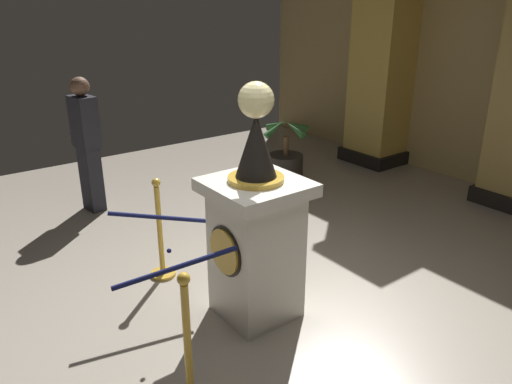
{
  "coord_description": "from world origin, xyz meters",
  "views": [
    {
      "loc": [
        2.75,
        -2.21,
        2.47
      ],
      "look_at": [
        -0.08,
        -0.1,
        1.09
      ],
      "focal_mm": 34.6,
      "sensor_mm": 36.0,
      "label": 1
    }
  ],
  "objects": [
    {
      "name": "column_left",
      "position": [
        -2.28,
        4.02,
        1.92
      ],
      "size": [
        0.93,
        0.93,
        3.86
      ],
      "color": "black",
      "rests_on": "ground_plane"
    },
    {
      "name": "potted_palm_left",
      "position": [
        -2.42,
        2.18,
        0.28
      ],
      "size": [
        0.73,
        0.71,
        0.95
      ],
      "color": "#2D2823",
      "rests_on": "ground_plane"
    },
    {
      "name": "bystander_guest",
      "position": [
        -3.06,
        -0.41,
        0.87
      ],
      "size": [
        0.38,
        0.26,
        1.65
      ],
      "color": "#26262D",
      "rests_on": "ground_plane"
    },
    {
      "name": "ground_plane",
      "position": [
        0.0,
        0.0,
        0.0
      ],
      "size": [
        10.26,
        10.26,
        0.0
      ],
      "primitive_type": "plane",
      "color": "#9E9384"
    },
    {
      "name": "velvet_rope",
      "position": [
        -0.29,
        -0.76,
        0.79
      ],
      "size": [
        1.13,
        1.12,
        0.22
      ],
      "color": "#141947"
    },
    {
      "name": "pedestal_clock",
      "position": [
        -0.08,
        -0.1,
        0.75
      ],
      "size": [
        0.72,
        0.72,
        1.93
      ],
      "color": "silver",
      "rests_on": "ground_plane"
    },
    {
      "name": "stanchion_near",
      "position": [
        -1.08,
        -0.46,
        0.34
      ],
      "size": [
        0.24,
        0.24,
        0.99
      ],
      "color": "gold",
      "rests_on": "ground_plane"
    },
    {
      "name": "stanchion_far",
      "position": [
        0.51,
        -1.06,
        0.34
      ],
      "size": [
        0.24,
        0.24,
        0.99
      ],
      "color": "gold",
      "rests_on": "ground_plane"
    }
  ]
}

